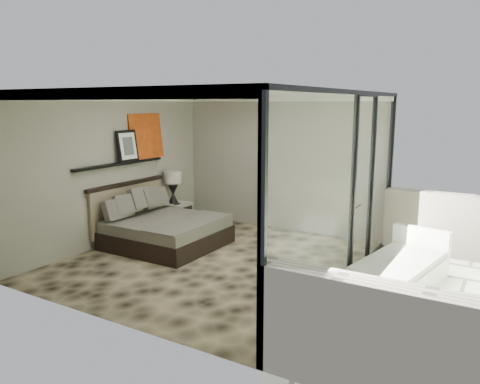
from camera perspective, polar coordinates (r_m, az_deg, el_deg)
The scene contains 13 objects.
floor at distance 8.00m, azimuth -3.23°, elevation -8.38°, with size 5.00×5.00×0.00m, color black.
ceiling at distance 7.56m, azimuth -3.45°, elevation 12.01°, with size 4.50×5.00×0.02m, color silver.
back_wall at distance 9.80m, azimuth 4.91°, elevation 3.55°, with size 4.50×0.02×2.80m, color gray.
left_wall at distance 9.10m, azimuth -15.08°, elevation 2.67°, with size 0.02×5.00×2.80m, color gray.
glass_wall at distance 6.67m, azimuth 12.84°, elevation -0.06°, with size 0.08×5.00×2.80m, color white.
terrace_slab at distance 6.81m, azimuth 24.70°, elevation -13.46°, with size 3.00×5.00×0.12m, color beige.
picture_ledge at distance 9.11m, azimuth -14.40°, elevation 3.35°, with size 0.12×2.20×0.05m, color black.
bed at distance 8.89m, azimuth -9.49°, elevation -4.39°, with size 1.95×1.89×1.07m.
nightstand at distance 10.18m, azimuth -7.79°, elevation -2.73°, with size 0.53×0.53×0.53m, color black.
table_lamp at distance 10.04m, azimuth -8.18°, elevation 1.15°, with size 0.38×0.38×0.70m.
abstract_canvas at distance 9.62m, azimuth -11.39°, elevation 6.69°, with size 0.04×0.90×0.90m, color #B6440F.
framed_print at distance 9.17m, azimuth -13.57°, elevation 5.48°, with size 0.03×0.50×0.60m, color black.
lounger at distance 7.36m, azimuth 19.00°, elevation -8.94°, with size 1.17×1.90×0.70m.
Camera 1 is at (4.27, -6.24, 2.62)m, focal length 35.00 mm.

